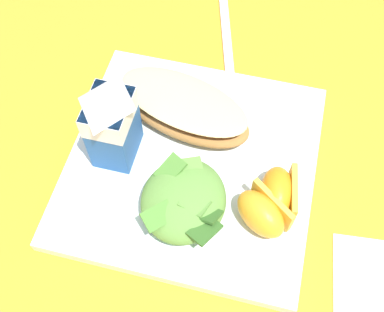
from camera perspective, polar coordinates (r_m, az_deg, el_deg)
name	(u,v)px	position (r m, az deg, el deg)	size (l,w,h in m)	color
ground	(192,167)	(0.56, 0.00, -1.34)	(3.00, 3.00, 0.00)	orange
white_plate	(192,164)	(0.56, 0.00, -0.94)	(0.28, 0.28, 0.02)	silver
cheesy_pizza_bread	(183,107)	(0.57, -1.03, 5.82)	(0.12, 0.18, 0.04)	#A87038
green_salad_pile	(184,200)	(0.50, -0.99, -5.29)	(0.10, 0.09, 0.04)	#5B8E3D
milk_carton	(111,121)	(0.51, -9.61, 4.12)	(0.06, 0.04, 0.11)	#23569E
orange_wedge_front	(262,213)	(0.50, 8.33, -6.73)	(0.06, 0.07, 0.04)	orange
orange_wedge_middle	(279,193)	(0.52, 10.31, -4.34)	(0.06, 0.04, 0.04)	orange
metal_fork	(225,16)	(0.72, 3.94, 16.31)	(0.19, 0.07, 0.01)	silver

